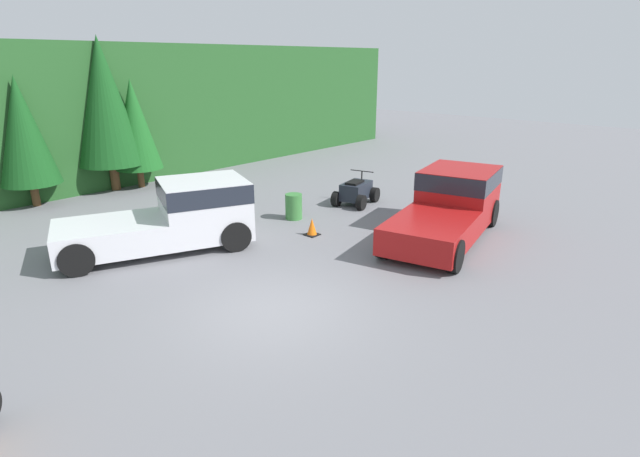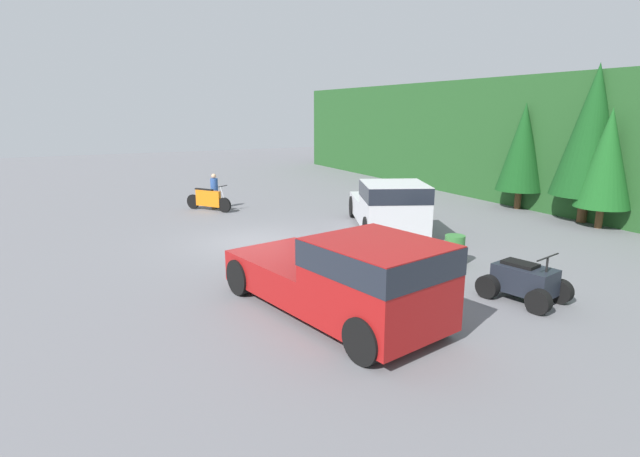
# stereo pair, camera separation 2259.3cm
# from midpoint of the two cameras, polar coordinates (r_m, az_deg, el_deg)

# --- Properties ---
(ground_plane) EXTENTS (80.00, 80.00, 0.00)m
(ground_plane) POSITION_cam_midpoint_polar(r_m,az_deg,el_deg) (9.22, -73.05, -27.85)
(ground_plane) COLOR slate
(tree_left) EXTENTS (2.09, 2.09, 4.76)m
(tree_left) POSITION_cam_midpoint_polar(r_m,az_deg,el_deg) (19.87, -61.97, 2.93)
(tree_left) COLOR brown
(tree_left) RESTS_ON ground_plane
(tree_mid_left) EXTENTS (2.72, 2.72, 6.19)m
(tree_mid_left) POSITION_cam_midpoint_polar(r_m,az_deg,el_deg) (19.36, -53.64, 7.72)
(tree_mid_left) COLOR brown
(tree_mid_left) RESTS_ON ground_plane
(tree_mid_right) EXTENTS (1.99, 1.99, 4.53)m
(tree_mid_right) POSITION_cam_midpoint_polar(r_m,az_deg,el_deg) (19.03, -50.10, 5.53)
(tree_mid_right) COLOR brown
(tree_mid_right) RESTS_ON ground_plane
(pickup_truck_red) EXTENTS (5.88, 3.29, 1.94)m
(pickup_truck_red) POSITION_cam_midpoint_polar(r_m,az_deg,el_deg) (7.55, -21.46, -13.04)
(pickup_truck_red) COLOR maroon
(pickup_truck_red) RESTS_ON ground_plane
(pickup_truck_second) EXTENTS (5.74, 4.10, 1.94)m
(pickup_truck_second) POSITION_cam_midpoint_polar(r_m,az_deg,el_deg) (12.50, -62.29, -9.60)
(pickup_truck_second) COLOR silver
(pickup_truck_second) RESTS_ON ground_plane
(quad_atv) EXTENTS (2.06, 1.61, 1.20)m
(quad_atv) POSITION_cam_midpoint_polar(r_m,az_deg,el_deg) (11.69, -27.64, -5.47)
(quad_atv) COLOR black
(quad_atv) RESTS_ON ground_plane
(traffic_cone) EXTENTS (0.42, 0.42, 0.55)m
(traffic_cone) POSITION_cam_midpoint_polar(r_m,az_deg,el_deg) (10.21, -45.19, -14.02)
(traffic_cone) COLOR black
(traffic_cone) RESTS_ON ground_plane
(steel_barrel) EXTENTS (0.58, 0.58, 0.88)m
(steel_barrel) POSITION_cam_midpoint_polar(r_m,az_deg,el_deg) (11.61, -42.00, -8.65)
(steel_barrel) COLOR #387A38
(steel_barrel) RESTS_ON ground_plane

